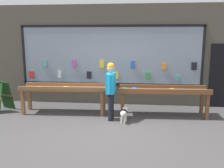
# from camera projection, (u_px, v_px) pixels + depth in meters

# --- Properties ---
(ground_plane) EXTENTS (40.00, 40.00, 0.00)m
(ground_plane) POSITION_uv_depth(u_px,v_px,m) (108.00, 127.00, 6.51)
(ground_plane) COLOR #474444
(shopfront_facade) EXTENTS (8.92, 0.29, 3.38)m
(shopfront_facade) POSITION_uv_depth(u_px,v_px,m) (117.00, 56.00, 8.53)
(shopfront_facade) COLOR #4C473D
(shopfront_facade) RESTS_ON ground_plane
(display_table_left) EXTENTS (2.62, 0.80, 0.88)m
(display_table_left) POSITION_uv_depth(u_px,v_px,m) (64.00, 90.00, 7.59)
(display_table_left) COLOR brown
(display_table_left) RESTS_ON ground_plane
(display_table_right) EXTENTS (2.62, 0.81, 0.88)m
(display_table_right) POSITION_uv_depth(u_px,v_px,m) (163.00, 93.00, 7.29)
(display_table_right) COLOR brown
(display_table_right) RESTS_ON ground_plane
(person_browsing) EXTENTS (0.24, 0.65, 1.63)m
(person_browsing) POSITION_uv_depth(u_px,v_px,m) (111.00, 87.00, 6.91)
(person_browsing) COLOR black
(person_browsing) RESTS_ON ground_plane
(small_dog) EXTENTS (0.22, 0.56, 0.39)m
(small_dog) POSITION_uv_depth(u_px,v_px,m) (124.00, 113.00, 6.83)
(small_dog) COLOR white
(small_dog) RESTS_ON ground_plane
(sandwich_board_sign) EXTENTS (0.71, 0.77, 0.91)m
(sandwich_board_sign) POSITION_uv_depth(u_px,v_px,m) (1.00, 96.00, 7.89)
(sandwich_board_sign) COLOR #193F19
(sandwich_board_sign) RESTS_ON ground_plane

